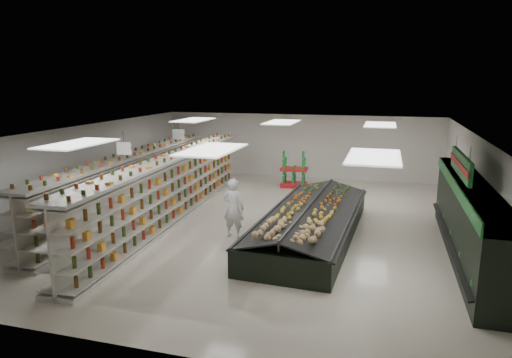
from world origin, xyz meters
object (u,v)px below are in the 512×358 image
(gondola_center, at_px, (172,191))
(produce_island, at_px, (311,221))
(gondola_left, at_px, (133,184))
(shopper_background, at_px, (200,175))
(shopper_main, at_px, (233,208))
(soda_endcap, at_px, (294,171))

(gondola_center, xyz_separation_m, produce_island, (5.09, -0.54, -0.53))
(gondola_left, relative_size, shopper_background, 7.62)
(shopper_background, bearing_deg, gondola_center, 176.68)
(shopper_main, bearing_deg, shopper_background, -51.85)
(produce_island, xyz_separation_m, shopper_background, (-5.59, 4.30, 0.31))
(gondola_left, xyz_separation_m, produce_island, (7.03, -1.24, -0.48))
(soda_endcap, distance_m, shopper_background, 4.43)
(gondola_left, bearing_deg, soda_endcap, 43.71)
(gondola_left, distance_m, shopper_background, 3.39)
(shopper_background, bearing_deg, shopper_main, -158.04)
(soda_endcap, relative_size, shopper_background, 0.97)
(gondola_left, relative_size, soda_endcap, 7.88)
(gondola_center, distance_m, shopper_background, 3.80)
(gondola_center, bearing_deg, soda_endcap, 59.95)
(shopper_background, bearing_deg, soda_endcap, -68.17)
(produce_island, height_order, shopper_background, shopper_background)
(gondola_center, bearing_deg, shopper_main, -26.92)
(produce_island, distance_m, soda_endcap, 6.97)
(gondola_left, xyz_separation_m, shopper_background, (1.44, 3.06, -0.17))
(produce_island, xyz_separation_m, soda_endcap, (-1.88, 6.70, 0.25))
(shopper_background, bearing_deg, gondola_left, 143.81)
(produce_island, relative_size, soda_endcap, 4.85)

